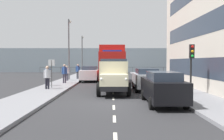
{
  "coord_description": "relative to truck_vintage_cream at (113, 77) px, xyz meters",
  "views": [
    {
      "loc": [
        0.11,
        12.48,
        2.25
      ],
      "look_at": [
        0.06,
        -13.66,
        1.28
      ],
      "focal_mm": 37.09,
      "sensor_mm": 36.0,
      "label": 1
    }
  ],
  "objects": [
    {
      "name": "truck_vintage_cream",
      "position": [
        0.0,
        0.0,
        0.0
      ],
      "size": [
        2.17,
        5.64,
        2.43
      ],
      "color": "black",
      "rests_on": "ground_plane"
    },
    {
      "name": "pedestrian_couple_a",
      "position": [
        4.21,
        -11.89,
        0.02
      ],
      "size": [
        0.53,
        0.34,
        1.77
      ],
      "color": "black",
      "rests_on": "sidewalk_right"
    },
    {
      "name": "sidewalk_right",
      "position": [
        4.93,
        -7.68,
        -1.1
      ],
      "size": [
        2.79,
        43.29,
        0.15
      ],
      "primitive_type": "cube",
      "color": "gray",
      "rests_on": "ground_plane"
    },
    {
      "name": "sidewalk_left",
      "position": [
        -4.88,
        -7.68,
        -1.1
      ],
      "size": [
        2.79,
        43.29,
        0.15
      ],
      "primitive_type": "cube",
      "color": "gray",
      "rests_on": "ground_plane"
    },
    {
      "name": "traffic_light_near",
      "position": [
        -5.07,
        1.05,
        1.29
      ],
      "size": [
        0.28,
        0.41,
        3.2
      ],
      "color": "black",
      "rests_on": "sidewalk_left"
    },
    {
      "name": "seawall_railing",
      "position": [
        0.03,
        -28.73,
        -0.26
      ],
      "size": [
        28.08,
        0.08,
        1.2
      ],
      "color": "#4C5156",
      "rests_on": "ground_plane"
    },
    {
      "name": "road_centreline_markings",
      "position": [
        0.03,
        -6.06,
        -1.17
      ],
      "size": [
        0.12,
        38.4,
        0.01
      ],
      "color": "silver",
      "rests_on": "ground_plane"
    },
    {
      "name": "lamp_post_promenade",
      "position": [
        5.09,
        -10.95,
        3.1
      ],
      "size": [
        0.32,
        1.14,
        7.0
      ],
      "color": "#59595B",
      "rests_on": "sidewalk_right"
    },
    {
      "name": "street_sign",
      "position": [
        4.93,
        -2.35,
        0.5
      ],
      "size": [
        0.5,
        0.07,
        2.25
      ],
      "color": "#4C4C4C",
      "rests_on": "sidewalk_right"
    },
    {
      "name": "pedestrian_couple_b",
      "position": [
        5.03,
        -9.14,
        -0.07
      ],
      "size": [
        0.53,
        0.34,
        1.63
      ],
      "color": "#383342",
      "rests_on": "sidewalk_right"
    },
    {
      "name": "lamp_post_far",
      "position": [
        4.74,
        -20.26,
        2.63
      ],
      "size": [
        0.32,
        1.14,
        6.1
      ],
      "color": "#59595B",
      "rests_on": "sidewalk_right"
    },
    {
      "name": "pedestrian_with_bag",
      "position": [
        4.72,
        -6.38,
        0.05
      ],
      "size": [
        0.53,
        0.34,
        1.82
      ],
      "color": "#383342",
      "rests_on": "sidewalk_right"
    },
    {
      "name": "car_white_oppositeside_0",
      "position": [
        2.58,
        -9.64,
        -0.28
      ],
      "size": [
        1.96,
        3.96,
        1.72
      ],
      "color": "white",
      "rests_on": "ground_plane"
    },
    {
      "name": "pedestrian_by_lamp",
      "position": [
        5.05,
        -1.52,
        -0.01
      ],
      "size": [
        0.53,
        0.34,
        1.73
      ],
      "color": "black",
      "rests_on": "sidewalk_right"
    },
    {
      "name": "pedestrian_in_dark_coat",
      "position": [
        5.65,
        -3.83,
        -0.01
      ],
      "size": [
        0.53,
        0.34,
        1.72
      ],
      "color": "#383342",
      "rests_on": "sidewalk_right"
    },
    {
      "name": "car_black_kerbside_near",
      "position": [
        -2.53,
        3.99,
        -0.28
      ],
      "size": [
        1.81,
        4.41,
        1.72
      ],
      "color": "black",
      "rests_on": "ground_plane"
    },
    {
      "name": "car_silver_kerbside_1",
      "position": [
        -2.53,
        -1.71,
        -0.28
      ],
      "size": [
        1.89,
        3.87,
        1.72
      ],
      "color": "#B7BABF",
      "rests_on": "ground_plane"
    },
    {
      "name": "ground_plane",
      "position": [
        0.03,
        -7.68,
        -1.18
      ],
      "size": [
        80.0,
        80.0,
        0.0
      ],
      "primitive_type": "plane",
      "color": "#2D2D30"
    },
    {
      "name": "lorry_cargo_red",
      "position": [
        0.08,
        -8.09,
        0.9
      ],
      "size": [
        2.58,
        8.2,
        3.87
      ],
      "color": "red",
      "rests_on": "ground_plane"
    },
    {
      "name": "sea_horizon",
      "position": [
        0.03,
        -32.33,
        1.32
      ],
      "size": [
        80.0,
        0.8,
        5.0
      ],
      "primitive_type": "cube",
      "color": "#84939E",
      "rests_on": "ground_plane"
    }
  ]
}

